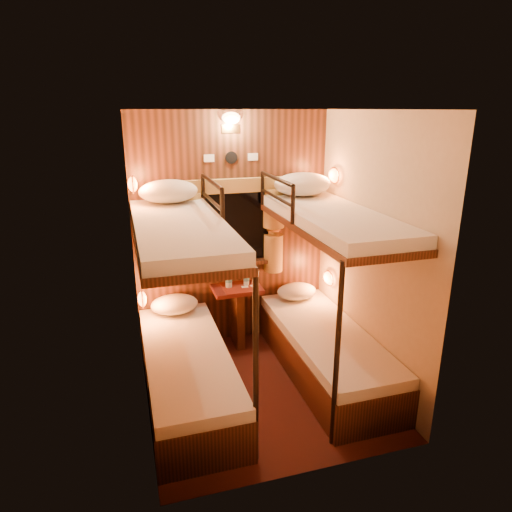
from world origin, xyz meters
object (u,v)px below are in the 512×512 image
object	(u,v)px
bunk_left	(186,339)
table	(237,308)
bottle_right	(246,277)
bunk_right	(327,319)
bottle_left	(229,278)

from	to	relation	value
bunk_left	table	distance (m)	1.02
bunk_left	table	world-z (taller)	bunk_left
bunk_left	table	bearing A→B (deg)	50.33
table	bottle_right	world-z (taller)	bottle_right
bunk_right	bottle_right	world-z (taller)	bunk_right
table	bottle_left	distance (m)	0.35
bunk_right	bottle_right	bearing A→B (deg)	123.71
bunk_left	bottle_right	bearing A→B (deg)	47.09
table	bunk_right	bearing A→B (deg)	-50.33
bottle_left	bunk_left	bearing A→B (deg)	-125.03
table	bottle_left	bearing A→B (deg)	162.66
bunk_left	bottle_right	world-z (taller)	bunk_left
bunk_left	bottle_left	size ratio (longest dim) A/B	7.67
bunk_right	bottle_left	distance (m)	1.11
bunk_right	bottle_left	bearing A→B (deg)	132.15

